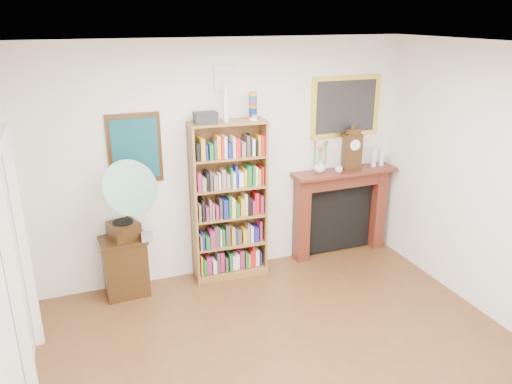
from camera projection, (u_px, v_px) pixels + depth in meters
room at (329, 249)px, 3.67m from camera, size 4.51×5.01×2.81m
door_casing at (16, 246)px, 4.04m from camera, size 0.08×1.02×2.17m
teal_poster at (135, 149)px, 5.42m from camera, size 0.58×0.04×0.78m
small_picture at (226, 79)px, 5.54m from camera, size 0.26×0.04×0.30m
gilt_painting at (346, 107)px, 6.19m from camera, size 0.95×0.04×0.75m
bookshelf at (229, 193)px, 5.82m from camera, size 0.90×0.36×2.20m
side_cabinet at (125, 267)px, 5.62m from camera, size 0.53×0.40×0.69m
fireplace at (340, 204)px, 6.53m from camera, size 1.39×0.34×1.17m
gramophone at (122, 196)px, 5.21m from camera, size 0.79×0.88×0.96m
cd_stack at (147, 237)px, 5.46m from camera, size 0.13×0.13×0.08m
mantel_clock at (352, 150)px, 6.27m from camera, size 0.24×0.15×0.53m
flower_vase at (320, 166)px, 6.21m from camera, size 0.19×0.19×0.16m
teacup at (339, 169)px, 6.21m from camera, size 0.13×0.13×0.08m
bottle_left at (374, 157)px, 6.43m from camera, size 0.07×0.07×0.24m
bottle_right at (382, 158)px, 6.48m from camera, size 0.06×0.06×0.20m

